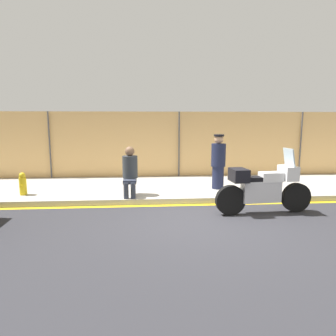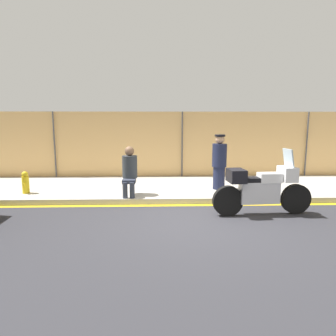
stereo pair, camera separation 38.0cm
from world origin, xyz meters
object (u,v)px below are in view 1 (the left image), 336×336
at_px(officer_standing, 218,161).
at_px(fire_hydrant, 23,184).
at_px(motorcycle, 263,188).
at_px(person_seated_on_curb, 130,169).

xyz_separation_m(officer_standing, fire_hydrant, (-5.60, -0.39, -0.52)).
bearing_deg(motorcycle, officer_standing, 101.80).
height_order(motorcycle, person_seated_on_curb, motorcycle).
height_order(person_seated_on_curb, fire_hydrant, person_seated_on_curb).
distance_m(motorcycle, person_seated_on_curb, 3.52).
distance_m(officer_standing, fire_hydrant, 5.64).
relative_size(motorcycle, fire_hydrant, 3.77).
distance_m(person_seated_on_curb, fire_hydrant, 3.03).
bearing_deg(fire_hydrant, person_seated_on_curb, -5.11).
bearing_deg(officer_standing, person_seated_on_curb, -165.98).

